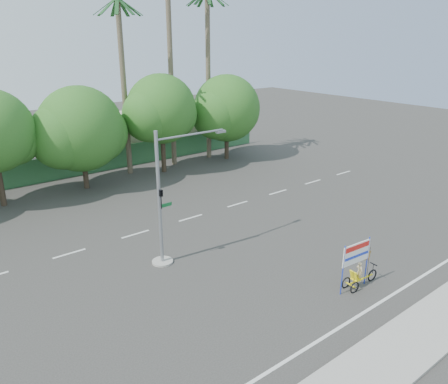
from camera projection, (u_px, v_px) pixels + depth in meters
ground at (249, 278)px, 21.41m from camera, size 120.00×120.00×0.00m
sidewalk_near at (385, 362)px, 15.85m from camera, size 50.00×2.40×0.12m
fence at (81, 164)px, 36.95m from camera, size 38.00×0.08×2.00m
building_right at (140, 133)px, 44.67m from camera, size 14.00×8.00×3.60m
tree_center at (80, 132)px, 32.58m from camera, size 7.62×6.40×7.85m
tree_right at (161, 112)px, 36.40m from camera, size 6.90×5.80×8.36m
tree_far_right at (226, 110)px, 40.69m from camera, size 7.38×6.20×7.94m
palm_tall at (170, 45)px, 36.94m from camera, size 3.73×3.79×17.45m
palm_mid at (208, 57)px, 39.63m from camera, size 3.73×3.79×15.45m
palm_short at (122, 67)px, 34.86m from camera, size 3.73×3.79×14.45m
traffic_signal at (165, 210)px, 22.08m from camera, size 4.72×1.10×7.00m
trike_billboard at (358, 268)px, 20.31m from camera, size 2.55×0.64×2.50m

